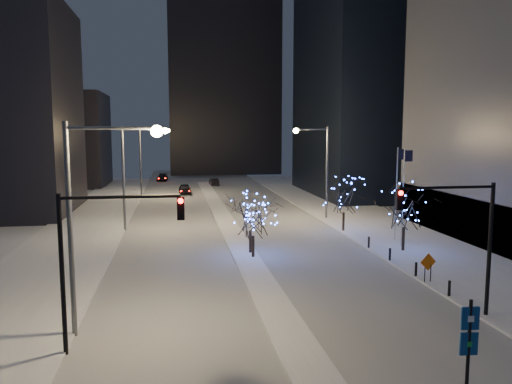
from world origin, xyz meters
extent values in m
plane|color=silver|center=(0.00, 0.00, 0.00)|extent=(160.00, 160.00, 0.00)
cube|color=#ACB2BB|center=(0.00, 35.00, 0.01)|extent=(20.00, 130.00, 0.02)
cube|color=white|center=(0.00, 30.00, 0.07)|extent=(2.00, 80.00, 0.15)
cube|color=white|center=(15.00, 20.00, 0.07)|extent=(10.00, 90.00, 0.15)
cube|color=white|center=(-14.00, 20.00, 0.07)|extent=(8.00, 90.00, 0.15)
cube|color=black|center=(-26.00, 70.00, 8.00)|extent=(18.00, 16.00, 16.00)
cube|color=black|center=(6.00, 92.00, 21.00)|extent=(24.00, 14.00, 42.00)
cylinder|color=#595E66|center=(-10.00, 2.00, 5.00)|extent=(0.24, 0.24, 10.00)
cylinder|color=#595E66|center=(-8.00, 2.00, 9.70)|extent=(4.00, 0.16, 0.16)
sphere|color=#F9BE7C|center=(-6.00, 2.00, 9.55)|extent=(0.56, 0.56, 0.56)
cylinder|color=#595E66|center=(-10.00, 27.00, 5.00)|extent=(0.24, 0.24, 10.00)
cylinder|color=#595E66|center=(-8.00, 27.00, 9.70)|extent=(4.00, 0.16, 0.16)
sphere|color=#F9BE7C|center=(-6.00, 27.00, 9.55)|extent=(0.56, 0.56, 0.56)
cylinder|color=#595E66|center=(-10.00, 52.00, 5.00)|extent=(0.24, 0.24, 10.00)
cylinder|color=#595E66|center=(-8.00, 52.00, 9.70)|extent=(4.00, 0.16, 0.16)
sphere|color=#F9BE7C|center=(-6.00, 52.00, 9.55)|extent=(0.56, 0.56, 0.56)
cylinder|color=#595E66|center=(11.00, 30.00, 5.00)|extent=(0.24, 0.24, 10.00)
cylinder|color=#595E66|center=(9.25, 30.00, 9.70)|extent=(3.50, 0.16, 0.16)
sphere|color=#F9BE7C|center=(7.50, 30.00, 9.55)|extent=(0.56, 0.56, 0.56)
cylinder|color=black|center=(-10.00, 0.00, 3.50)|extent=(0.20, 0.20, 7.00)
cylinder|color=black|center=(-7.50, 0.00, 6.80)|extent=(5.00, 0.14, 0.14)
cube|color=black|center=(-5.00, 0.00, 6.25)|extent=(0.32, 0.28, 1.00)
sphere|color=#FF0C05|center=(-5.00, -0.18, 6.60)|extent=(0.22, 0.22, 0.22)
cylinder|color=black|center=(10.50, 1.00, 3.50)|extent=(0.20, 0.20, 7.00)
cylinder|color=black|center=(8.00, 1.00, 6.80)|extent=(5.00, 0.14, 0.14)
cube|color=black|center=(5.50, 1.00, 6.25)|extent=(0.32, 0.28, 1.00)
sphere|color=#FF0C05|center=(5.50, 0.82, 6.60)|extent=(0.22, 0.22, 0.22)
cylinder|color=silver|center=(13.00, 16.00, 4.15)|extent=(0.10, 0.10, 8.00)
cube|color=black|center=(13.35, 16.00, 7.55)|extent=(0.70, 0.03, 0.90)
cylinder|color=silver|center=(13.60, 18.50, 4.15)|extent=(0.10, 0.10, 8.00)
cube|color=black|center=(13.95, 18.50, 7.55)|extent=(0.70, 0.03, 0.90)
cylinder|color=black|center=(10.20, 4.00, 0.60)|extent=(0.16, 0.16, 0.90)
cylinder|color=black|center=(10.20, 8.00, 0.60)|extent=(0.16, 0.16, 0.90)
cylinder|color=black|center=(10.20, 12.00, 0.60)|extent=(0.16, 0.16, 0.90)
cylinder|color=black|center=(10.20, 16.00, 0.60)|extent=(0.16, 0.16, 0.90)
imported|color=black|center=(-3.69, 54.12, 0.75)|extent=(1.91, 4.46, 1.50)
imported|color=black|center=(1.58, 65.09, 0.64)|extent=(1.58, 3.97, 1.28)
imported|color=black|center=(-7.47, 74.38, 0.66)|extent=(2.22, 4.72, 1.33)
cylinder|color=black|center=(0.50, 14.69, 0.94)|extent=(0.22, 0.22, 1.59)
cylinder|color=black|center=(0.50, 16.06, 1.01)|extent=(0.22, 0.22, 1.73)
cylinder|color=black|center=(12.54, 14.74, 1.07)|extent=(0.22, 0.22, 1.85)
cylinder|color=black|center=(10.50, 23.03, 1.02)|extent=(0.22, 0.22, 1.73)
cylinder|color=black|center=(5.00, -6.00, 1.83)|extent=(0.13, 0.13, 3.66)
cube|color=navy|center=(5.00, -6.00, 2.98)|extent=(0.65, 0.14, 0.84)
cube|color=navy|center=(5.00, -6.00, 2.04)|extent=(0.65, 0.14, 0.84)
cylinder|color=black|center=(10.10, 6.67, 0.69)|extent=(0.06, 0.06, 1.09)
cylinder|color=black|center=(10.50, 6.67, 0.69)|extent=(0.06, 0.06, 1.09)
cube|color=orange|center=(10.30, 6.67, 1.43)|extent=(1.11, 0.18, 1.12)
camera|label=1|loc=(-5.25, -21.49, 9.60)|focal=35.00mm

